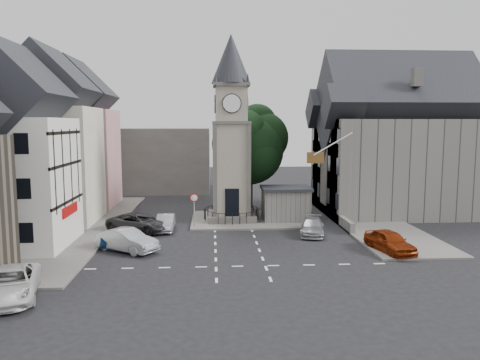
{
  "coord_description": "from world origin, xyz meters",
  "views": [
    {
      "loc": [
        -1.71,
        -32.99,
        8.63
      ],
      "look_at": [
        0.59,
        5.0,
        4.02
      ],
      "focal_mm": 35.0,
      "sensor_mm": 36.0,
      "label": 1
    }
  ],
  "objects": [
    {
      "name": "pavement_east",
      "position": [
        12.0,
        8.0,
        0.07
      ],
      "size": [
        6.0,
        26.0,
        0.14
      ],
      "primitive_type": "cube",
      "color": "#595651",
      "rests_on": "ground"
    },
    {
      "name": "road_markings",
      "position": [
        0.0,
        -5.5,
        0.01
      ],
      "size": [
        20.0,
        8.0,
        0.01
      ],
      "primitive_type": "cube",
      "color": "silver",
      "rests_on": "ground"
    },
    {
      "name": "terrace_cream",
      "position": [
        -15.5,
        8.0,
        6.58
      ],
      "size": [
        8.1,
        7.6,
        12.8
      ],
      "color": "beige",
      "rests_on": "ground"
    },
    {
      "name": "car_island_silver",
      "position": [
        -5.5,
        4.5,
        0.64
      ],
      "size": [
        1.39,
        3.92,
        1.29
      ],
      "primitive_type": "imported",
      "rotation": [
        0.0,
        0.0,
        0.01
      ],
      "color": "#9E9FA6",
      "rests_on": "ground"
    },
    {
      "name": "warning_sign_post",
      "position": [
        -3.2,
        5.43,
        2.03
      ],
      "size": [
        0.7,
        0.19,
        2.85
      ],
      "color": "black",
      "rests_on": "ground"
    },
    {
      "name": "terrace_tudor",
      "position": [
        -15.5,
        0.0,
        6.19
      ],
      "size": [
        8.1,
        7.6,
        12.0
      ],
      "color": "silver",
      "rests_on": "ground"
    },
    {
      "name": "car_west_blue",
      "position": [
        -7.5,
        -1.01,
        0.64
      ],
      "size": [
        3.81,
        1.69,
        1.27
      ],
      "primitive_type": "imported",
      "rotation": [
        0.0,
        0.0,
        1.52
      ],
      "color": "navy",
      "rests_on": "ground"
    },
    {
      "name": "east_building",
      "position": [
        15.59,
        11.0,
        6.26
      ],
      "size": [
        14.4,
        11.4,
        12.6
      ],
      "color": "slate",
      "rests_on": "ground"
    },
    {
      "name": "central_island",
      "position": [
        1.5,
        8.0,
        0.08
      ],
      "size": [
        10.0,
        8.0,
        0.16
      ],
      "primitive_type": "cube",
      "color": "#595651",
      "rests_on": "ground"
    },
    {
      "name": "flagpole",
      "position": [
        8.0,
        4.0,
        7.0
      ],
      "size": [
        3.68,
        0.1,
        2.74
      ],
      "color": "white",
      "rests_on": "ground"
    },
    {
      "name": "van_sw_white",
      "position": [
        -11.71,
        -10.0,
        0.75
      ],
      "size": [
        3.79,
        5.84,
        1.5
      ],
      "primitive_type": "imported",
      "rotation": [
        0.0,
        0.0,
        0.26
      ],
      "color": "silver",
      "rests_on": "ground"
    },
    {
      "name": "car_west_grey",
      "position": [
        -7.5,
        4.13,
        0.74
      ],
      "size": [
        5.89,
        4.57,
        1.49
      ],
      "primitive_type": "imported",
      "rotation": [
        0.0,
        0.0,
        1.12
      ],
      "color": "#29282B",
      "rests_on": "ground"
    },
    {
      "name": "pavement_west",
      "position": [
        -12.5,
        6.0,
        0.07
      ],
      "size": [
        6.0,
        30.0,
        0.14
      ],
      "primitive_type": "cube",
      "color": "#595651",
      "rests_on": "ground"
    },
    {
      "name": "east_boundary_wall",
      "position": [
        9.2,
        10.0,
        0.45
      ],
      "size": [
        0.4,
        16.0,
        0.9
      ],
      "primitive_type": "cube",
      "color": "slate",
      "rests_on": "ground"
    },
    {
      "name": "car_island_east",
      "position": [
        6.09,
        2.37,
        0.63
      ],
      "size": [
        2.68,
        4.64,
        1.27
      ],
      "primitive_type": "imported",
      "rotation": [
        0.0,
        0.0,
        -0.22
      ],
      "color": "#96979D",
      "rests_on": "ground"
    },
    {
      "name": "car_west_silver",
      "position": [
        -7.5,
        -1.63,
        0.76
      ],
      "size": [
        4.72,
        3.94,
        1.52
      ],
      "primitive_type": "imported",
      "rotation": [
        0.0,
        0.0,
        0.97
      ],
      "color": "#A9ADB2",
      "rests_on": "ground"
    },
    {
      "name": "town_tree",
      "position": [
        2.0,
        13.0,
        6.97
      ],
      "size": [
        7.2,
        7.2,
        10.8
      ],
      "color": "black",
      "rests_on": "ground"
    },
    {
      "name": "pedestrian",
      "position": [
        11.5,
        7.18,
        0.91
      ],
      "size": [
        0.79,
        0.73,
        1.82
      ],
      "primitive_type": "imported",
      "rotation": [
        0.0,
        0.0,
        3.71
      ],
      "color": "beige",
      "rests_on": "ground"
    },
    {
      "name": "terrace_pink",
      "position": [
        -15.5,
        16.0,
        6.58
      ],
      "size": [
        8.1,
        7.6,
        12.8
      ],
      "color": "tan",
      "rests_on": "ground"
    },
    {
      "name": "car_east_red",
      "position": [
        10.2,
        -3.0,
        0.75
      ],
      "size": [
        2.66,
        4.67,
        1.5
      ],
      "primitive_type": "imported",
      "rotation": [
        0.0,
        0.0,
        0.21
      ],
      "color": "maroon",
      "rests_on": "ground"
    },
    {
      "name": "stone_shelter",
      "position": [
        4.8,
        7.5,
        1.55
      ],
      "size": [
        4.3,
        3.3,
        3.08
      ],
      "color": "slate",
      "rests_on": "ground"
    },
    {
      "name": "ground",
      "position": [
        0.0,
        0.0,
        0.0
      ],
      "size": [
        120.0,
        120.0,
        0.0
      ],
      "primitive_type": "plane",
      "color": "black",
      "rests_on": "ground"
    },
    {
      "name": "backdrop_west",
      "position": [
        -12.0,
        28.0,
        4.0
      ],
      "size": [
        20.0,
        10.0,
        8.0
      ],
      "primitive_type": "cube",
      "color": "#4C4944",
      "rests_on": "ground"
    },
    {
      "name": "clock_tower",
      "position": [
        0.0,
        7.99,
        8.12
      ],
      "size": [
        4.86,
        4.86,
        16.25
      ],
      "color": "#4C4944",
      "rests_on": "ground"
    }
  ]
}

